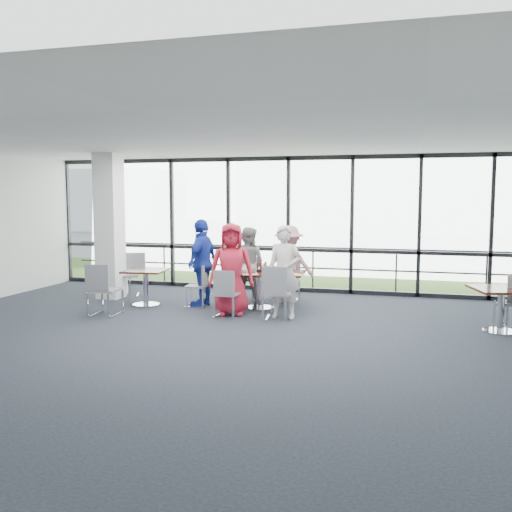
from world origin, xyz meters
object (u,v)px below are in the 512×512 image
(side_table_right, at_px, (502,294))
(diner_near_left, at_px, (231,269))
(chair_spare_lb, at_px, (128,275))
(main_table, at_px, (260,279))
(structural_column, at_px, (110,226))
(chair_spare_la, at_px, (105,290))
(chair_main_fr, at_px, (287,280))
(chair_main_end, at_px, (197,286))
(diner_far_right, at_px, (289,264))
(diner_near_right, at_px, (284,272))
(chair_main_nr, at_px, (279,293))
(diner_end, at_px, (203,263))
(chair_main_fl, at_px, (247,279))
(side_table_left, at_px, (146,276))
(chair_main_nl, at_px, (227,294))
(diner_far_left, at_px, (248,264))

(side_table_right, height_order, diner_near_left, diner_near_left)
(diner_near_left, distance_m, chair_spare_lb, 3.22)
(main_table, height_order, side_table_right, same)
(structural_column, bearing_deg, chair_spare_la, -63.16)
(chair_main_fr, relative_size, chair_main_end, 1.10)
(diner_far_right, bearing_deg, chair_spare_lb, 2.74)
(main_table, xyz_separation_m, side_table_right, (4.41, -0.87, 0.03))
(chair_main_end, distance_m, chair_spare_la, 1.88)
(diner_near_right, xyz_separation_m, chair_spare_la, (-3.32, -0.75, -0.38))
(chair_main_nr, bearing_deg, chair_main_end, 150.80)
(structural_column, bearing_deg, diner_near_left, -17.46)
(main_table, bearing_deg, diner_end, 177.45)
(diner_near_right, height_order, chair_main_end, diner_near_right)
(structural_column, relative_size, chair_main_fr, 3.44)
(diner_far_right, bearing_deg, diner_near_left, 62.59)
(main_table, xyz_separation_m, chair_main_nr, (0.60, -0.89, -0.12))
(diner_far_right, relative_size, chair_main_fl, 1.82)
(diner_end, bearing_deg, side_table_left, -68.64)
(side_table_left, distance_m, chair_main_nl, 2.10)
(side_table_right, relative_size, diner_far_right, 0.68)
(diner_near_right, height_order, chair_spare_la, diner_near_right)
(chair_main_fl, bearing_deg, chair_main_nl, 95.29)
(side_table_left, relative_size, side_table_right, 0.83)
(diner_near_right, xyz_separation_m, chair_spare_lb, (-3.94, 1.31, -0.39))
(side_table_left, height_order, chair_main_nl, chair_main_nl)
(chair_main_fr, height_order, chair_spare_la, chair_spare_la)
(main_table, relative_size, chair_main_nl, 2.09)
(chair_main_nr, distance_m, chair_spare_la, 3.30)
(diner_near_right, height_order, chair_main_nr, diner_near_right)
(diner_near_right, distance_m, diner_far_left, 1.88)
(diner_far_right, height_order, chair_main_fr, diner_far_right)
(diner_near_right, bearing_deg, chair_main_fr, 98.54)
(diner_near_right, relative_size, chair_spare_lb, 1.83)
(diner_far_left, bearing_deg, chair_main_fl, -60.12)
(chair_main_fr, bearing_deg, side_table_left, 19.59)
(side_table_right, height_order, chair_main_nl, chair_main_nl)
(diner_far_right, distance_m, diner_end, 1.85)
(chair_main_fl, height_order, chair_spare_lb, chair_spare_lb)
(diner_near_right, xyz_separation_m, diner_far_left, (-1.16, 1.48, -0.07))
(diner_near_right, xyz_separation_m, chair_main_nl, (-1.05, -0.23, -0.43))
(chair_main_fr, bearing_deg, structural_column, 4.45)
(main_table, height_order, diner_far_left, diner_far_left)
(chair_main_fr, xyz_separation_m, chair_spare_lb, (-3.62, -0.37, 0.01))
(chair_main_nl, xyz_separation_m, chair_main_nr, (0.98, 0.08, 0.05))
(structural_column, bearing_deg, chair_main_fr, 10.03)
(side_table_right, bearing_deg, chair_main_fr, 155.86)
(chair_main_fl, bearing_deg, diner_far_right, 176.33)
(diner_end, bearing_deg, chair_main_fl, 151.56)
(structural_column, bearing_deg, main_table, -4.18)
(diner_near_left, relative_size, chair_spare_lb, 1.86)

